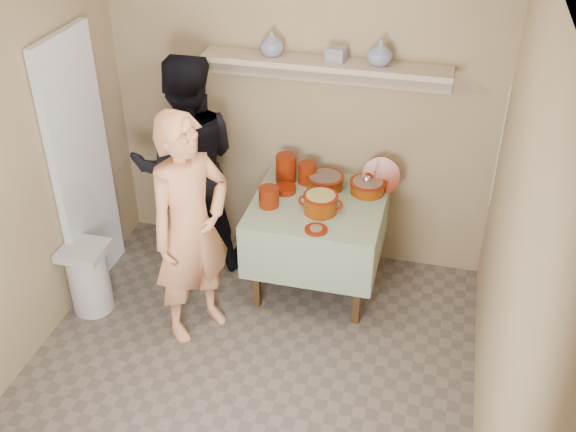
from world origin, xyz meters
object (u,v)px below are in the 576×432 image
(person_cook, at_px, (191,230))
(cazuela_rice, at_px, (320,202))
(trash_bin, at_px, (89,278))
(person_helper, at_px, (187,166))
(serving_table, at_px, (318,215))

(person_cook, height_order, cazuela_rice, person_cook)
(cazuela_rice, bearing_deg, trash_bin, -160.65)
(trash_bin, bearing_deg, person_helper, 55.45)
(serving_table, relative_size, cazuela_rice, 2.95)
(person_cook, distance_m, cazuela_rice, 0.96)
(serving_table, bearing_deg, person_helper, 176.42)
(cazuela_rice, bearing_deg, person_helper, 169.57)
(cazuela_rice, bearing_deg, serving_table, 106.91)
(person_helper, xyz_separation_m, serving_table, (1.05, -0.07, -0.25))
(serving_table, distance_m, trash_bin, 1.77)
(person_cook, height_order, trash_bin, person_cook)
(trash_bin, bearing_deg, person_cook, 0.15)
(person_cook, distance_m, person_helper, 0.83)
(serving_table, bearing_deg, trash_bin, -155.97)
(person_cook, distance_m, trash_bin, 1.02)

